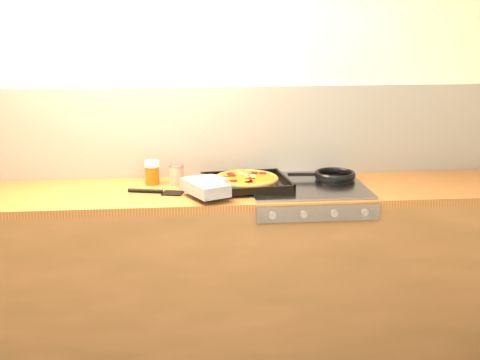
{
  "coord_description": "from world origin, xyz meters",
  "views": [
    {
      "loc": [
        -0.2,
        -1.91,
        1.73
      ],
      "look_at": [
        0.1,
        1.08,
        0.95
      ],
      "focal_mm": 45.0,
      "sensor_mm": 36.0,
      "label": 1
    }
  ],
  "objects": [
    {
      "name": "frying_pan",
      "position": [
        0.62,
        1.17,
        0.93
      ],
      "size": [
        0.38,
        0.24,
        0.04
      ],
      "color": "black",
      "rests_on": "stovetop"
    },
    {
      "name": "stovetop",
      "position": [
        0.45,
        1.1,
        0.91
      ],
      "size": [
        0.6,
        0.56,
        0.02
      ],
      "primitive_type": "cube",
      "color": "gray",
      "rests_on": "counter_run"
    },
    {
      "name": "tomato_can",
      "position": [
        -0.23,
        1.21,
        0.95
      ],
      "size": [
        0.09,
        0.09,
        0.11
      ],
      "color": "maroon",
      "rests_on": "counter_run"
    },
    {
      "name": "room_shell",
      "position": [
        0.0,
        1.39,
        1.15
      ],
      "size": [
        3.2,
        3.2,
        3.2
      ],
      "color": "white",
      "rests_on": "ground"
    },
    {
      "name": "wooden_spoon",
      "position": [
        0.06,
        1.32,
        0.91
      ],
      "size": [
        0.3,
        0.06,
        0.02
      ],
      "color": "#9D7742",
      "rests_on": "counter_run"
    },
    {
      "name": "counter_run",
      "position": [
        0.0,
        1.1,
        0.45
      ],
      "size": [
        3.2,
        0.62,
        0.9
      ],
      "color": "#915D38",
      "rests_on": "ground"
    },
    {
      "name": "juice_glass",
      "position": [
        -0.36,
        1.23,
        0.97
      ],
      "size": [
        0.09,
        0.09,
        0.13
      ],
      "color": "#EA4B0D",
      "rests_on": "counter_run"
    },
    {
      "name": "pizza_on_tray",
      "position": [
        0.07,
        1.06,
        0.95
      ],
      "size": [
        0.58,
        0.53,
        0.07
      ],
      "color": "black",
      "rests_on": "stovetop"
    },
    {
      "name": "black_spatula",
      "position": [
        -0.33,
        1.05,
        0.91
      ],
      "size": [
        0.29,
        0.12,
        0.02
      ],
      "color": "black",
      "rests_on": "counter_run"
    }
  ]
}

